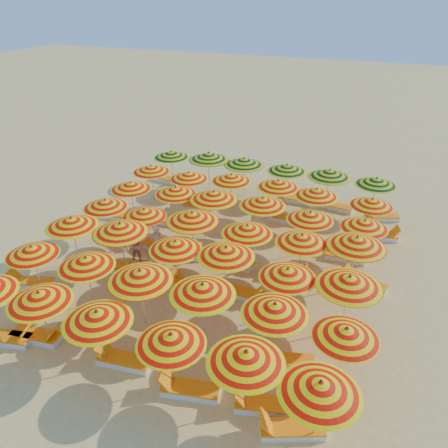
{
  "coord_description": "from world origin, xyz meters",
  "views": [
    {
      "loc": [
        5.87,
        -14.52,
        10.47
      ],
      "look_at": [
        0.0,
        0.5,
        1.6
      ],
      "focal_mm": 35.0,
      "sensor_mm": 36.0,
      "label": 1
    }
  ],
  "objects_px": {
    "umbrella_3": "(171,339)",
    "lounger_2": "(123,360)",
    "umbrella_11": "(346,333)",
    "umbrella_29": "(365,224)",
    "umbrella_24": "(131,186)",
    "umbrella_41": "(376,182)",
    "lounger_0": "(7,338)",
    "lounger_1": "(37,336)",
    "lounger_19": "(166,221)",
    "umbrella_1": "(39,297)",
    "umbrella_9": "(203,289)",
    "umbrella_34": "(316,193)",
    "umbrella_20": "(192,217)",
    "umbrella_30": "(151,169)",
    "umbrella_15": "(226,252)",
    "lounger_26": "(336,206)",
    "umbrella_37": "(209,156)",
    "lounger_22": "(286,218)",
    "lounger_14": "(182,255)",
    "lounger_25": "(294,199)",
    "umbrella_2": "(97,316)",
    "lounger_24": "(167,179)",
    "lounger_7": "(285,361)",
    "lounger_8": "(115,267)",
    "lounger_9": "(187,289)",
    "lounger_10": "(242,293)",
    "umbrella_5": "(320,388)",
    "umbrella_25": "(176,191)",
    "umbrella_7": "(86,262)",
    "lounger_6": "(31,282)",
    "lounger_23": "(380,236)",
    "umbrella_10": "(275,308)",
    "lounger_17": "(363,283)",
    "lounger_12": "(120,241)",
    "umbrella_26": "(214,196)",
    "lounger_15": "(237,261)",
    "umbrella_8": "(140,275)",
    "beachgoer_a": "(157,242)",
    "umbrella_6": "(32,251)",
    "beachgoer_b": "(135,247)",
    "lounger_21": "(198,207)",
    "umbrella_22": "(302,239)",
    "lounger_16": "(285,276)",
    "lounger_13": "(159,248)",
    "umbrella_16": "(288,273)",
    "lounger_5": "(290,429)",
    "umbrella_32": "(231,178)",
    "lounger_3": "(189,389)",
    "umbrella_31": "(189,176)",
    "umbrella_18": "(105,204)",
    "umbrella_38": "(244,162)",
    "lounger_11": "(270,310)",
    "umbrella_12": "(72,222)",
    "umbrella_21": "(247,229)",
    "umbrella_23": "(357,242)",
    "umbrella_33": "(278,184)"
  },
  "relations": [
    {
      "from": "lounger_25",
      "to": "lounger_11",
      "type": "bearing_deg",
      "value": 98.53
    },
    {
      "from": "umbrella_11",
      "to": "umbrella_29",
      "type": "bearing_deg",
      "value": 91.34
    },
    {
      "from": "umbrella_2",
      "to": "umbrella_25",
      "type": "xyz_separation_m",
      "value": [
        -1.97,
        8.95,
        -0.08
      ]
    },
    {
      "from": "umbrella_25",
      "to": "lounger_7",
      "type": "distance_m",
      "value": 10.14
    },
    {
      "from": "umbrella_12",
      "to": "lounger_6",
      "type": "height_order",
      "value": "umbrella_12"
    },
    {
      "from": "umbrella_24",
      "to": "umbrella_30",
      "type": "relative_size",
      "value": 1.04
    },
    {
      "from": "umbrella_11",
      "to": "umbrella_29",
      "type": "xyz_separation_m",
      "value": [
        -0.16,
        6.8,
        0.02
      ]
    },
    {
      "from": "umbrella_32",
      "to": "lounger_3",
      "type": "xyz_separation_m",
      "value": [
        2.95,
        -11.37,
        -1.74
      ]
    },
    {
      "from": "umbrella_8",
      "to": "lounger_9",
      "type": "xyz_separation_m",
      "value": [
        0.59,
        2.14,
        -1.92
      ]
    },
    {
      "from": "lounger_22",
      "to": "lounger_13",
      "type": "bearing_deg",
      "value": 49.87
    },
    {
      "from": "lounger_25",
      "to": "lounger_26",
      "type": "height_order",
      "value": "same"
    },
    {
      "from": "umbrella_26",
      "to": "lounger_15",
      "type": "relative_size",
      "value": 1.28
    },
    {
      "from": "umbrella_11",
      "to": "umbrella_24",
      "type": "distance_m",
      "value": 13.02
    },
    {
      "from": "lounger_9",
      "to": "lounger_10",
      "type": "bearing_deg",
      "value": -141.92
    },
    {
      "from": "lounger_12",
      "to": "umbrella_31",
      "type": "bearing_deg",
      "value": 95.16
    },
    {
      "from": "umbrella_24",
      "to": "umbrella_37",
      "type": "distance_m",
      "value": 5.11
    },
    {
      "from": "lounger_7",
      "to": "lounger_8",
      "type": "xyz_separation_m",
      "value": [
        -7.92,
        2.49,
        0.0
      ]
    },
    {
      "from": "umbrella_20",
      "to": "lounger_23",
      "type": "height_order",
      "value": "umbrella_20"
    },
    {
      "from": "umbrella_1",
      "to": "umbrella_9",
      "type": "height_order",
      "value": "umbrella_9"
    },
    {
      "from": "umbrella_38",
      "to": "lounger_11",
      "type": "xyz_separation_m",
      "value": [
        4.18,
        -9.12,
        -1.91
      ]
    },
    {
      "from": "umbrella_5",
      "to": "lounger_1",
      "type": "relative_size",
      "value": 1.53
    },
    {
      "from": "umbrella_16",
      "to": "lounger_5",
      "type": "xyz_separation_m",
      "value": [
        1.33,
        -4.53,
        -1.71
      ]
    },
    {
      "from": "umbrella_2",
      "to": "lounger_24",
      "type": "xyz_separation_m",
      "value": [
        -5.0,
        13.61,
        -1.8
      ]
    },
    {
      "from": "umbrella_24",
      "to": "umbrella_41",
      "type": "distance_m",
      "value": 12.11
    },
    {
      "from": "umbrella_3",
      "to": "lounger_0",
      "type": "relative_size",
      "value": 1.44
    },
    {
      "from": "umbrella_15",
      "to": "lounger_26",
      "type": "height_order",
      "value": "umbrella_15"
    },
    {
      "from": "lounger_23",
      "to": "umbrella_10",
      "type": "bearing_deg",
      "value": -120.98
    },
    {
      "from": "lounger_14",
      "to": "lounger_25",
      "type": "distance_m",
      "value": 7.98
    },
    {
      "from": "lounger_10",
      "to": "beachgoer_b",
      "type": "height_order",
      "value": "beachgoer_b"
    },
    {
      "from": "umbrella_20",
      "to": "umbrella_33",
      "type": "distance_m",
      "value": 5.4
    },
    {
      "from": "umbrella_22",
      "to": "beachgoer_b",
      "type": "bearing_deg",
      "value": -169.39
    },
    {
      "from": "lounger_24",
      "to": "umbrella_41",
      "type": "bearing_deg",
      "value": 5.04
    },
    {
      "from": "lounger_3",
      "to": "lounger_7",
      "type": "relative_size",
      "value": 0.99
    },
    {
      "from": "umbrella_24",
      "to": "lounger_22",
      "type": "xyz_separation_m",
      "value": [
        7.22,
        2.56,
        -1.69
      ]
    },
    {
      "from": "umbrella_7",
      "to": "lounger_6",
      "type": "xyz_separation_m",
      "value": [
        -3.01,
        0.07,
        -1.74
      ]
    },
    {
      "from": "umbrella_8",
      "to": "umbrella_11",
      "type": "distance_m",
      "value": 6.68
    },
    {
      "from": "lounger_14",
      "to": "lounger_17",
      "type": "height_order",
      "value": "same"
    },
    {
      "from": "umbrella_34",
      "to": "umbrella_20",
      "type": "bearing_deg",
      "value": -133.26
    },
    {
      "from": "lounger_15",
      "to": "lounger_21",
      "type": "bearing_deg",
      "value": 150.14
    },
    {
      "from": "lounger_1",
      "to": "lounger_19",
      "type": "distance_m",
      "value": 8.77
    },
    {
      "from": "umbrella_15",
      "to": "lounger_22",
      "type": "bearing_deg",
      "value": 84.56
    },
    {
      "from": "umbrella_3",
      "to": "lounger_2",
      "type": "distance_m",
      "value": 2.56
    },
    {
      "from": "beachgoer_a",
      "to": "umbrella_10",
      "type": "bearing_deg",
      "value": 102.66
    },
    {
      "from": "lounger_7",
      "to": "lounger_12",
      "type": "distance_m",
      "value": 9.91
    },
    {
      "from": "umbrella_12",
      "to": "lounger_17",
      "type": "height_order",
      "value": "umbrella_12"
    },
    {
      "from": "umbrella_10",
      "to": "umbrella_18",
      "type": "distance_m",
      "value": 9.94
    },
    {
      "from": "umbrella_21",
      "to": "umbrella_23",
      "type": "relative_size",
      "value": 1.02
    },
    {
      "from": "umbrella_1",
      "to": "umbrella_30",
      "type": "height_order",
      "value": "umbrella_1"
    },
    {
      "from": "umbrella_6",
      "to": "lounger_6",
      "type": "bearing_deg",
      "value": 170.83
    },
    {
      "from": "umbrella_5",
      "to": "lounger_16",
      "type": "xyz_separation_m",
      "value": [
        -2.45,
        6.69,
        -1.8
      ]
    }
  ]
}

